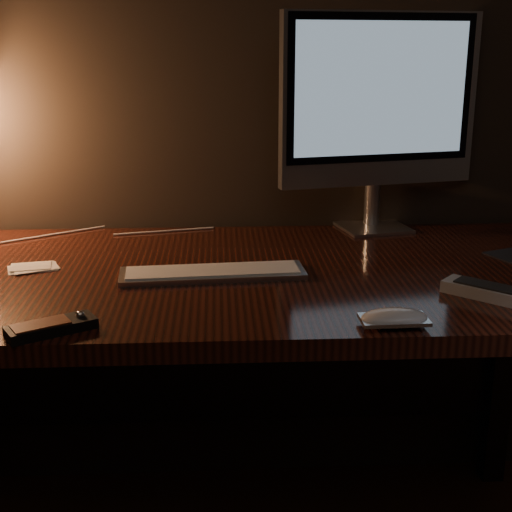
{
  "coord_description": "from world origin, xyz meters",
  "views": [
    {
      "loc": [
        -0.03,
        0.41,
        1.22
      ],
      "look_at": [
        0.04,
        1.73,
        0.82
      ],
      "focal_mm": 50.0,
      "sensor_mm": 36.0,
      "label": 1
    }
  ],
  "objects_px": {
    "keyboard": "(213,272)",
    "media_remote": "(51,327)",
    "mouse": "(394,320)",
    "monitor": "(380,104)",
    "desk": "(234,315)",
    "tv_remote": "(503,294)"
  },
  "relations": [
    {
      "from": "media_remote",
      "to": "mouse",
      "type": "bearing_deg",
      "value": -30.51
    },
    {
      "from": "media_remote",
      "to": "tv_remote",
      "type": "relative_size",
      "value": 0.75
    },
    {
      "from": "monitor",
      "to": "mouse",
      "type": "height_order",
      "value": "monitor"
    },
    {
      "from": "monitor",
      "to": "desk",
      "type": "bearing_deg",
      "value": -157.59
    },
    {
      "from": "desk",
      "to": "media_remote",
      "type": "bearing_deg",
      "value": -128.64
    },
    {
      "from": "desk",
      "to": "media_remote",
      "type": "distance_m",
      "value": 0.52
    },
    {
      "from": "desk",
      "to": "monitor",
      "type": "xyz_separation_m",
      "value": [
        0.37,
        0.26,
        0.45
      ]
    },
    {
      "from": "mouse",
      "to": "media_remote",
      "type": "xyz_separation_m",
      "value": [
        -0.58,
        0.01,
        -0.0
      ]
    },
    {
      "from": "desk",
      "to": "media_remote",
      "type": "height_order",
      "value": "media_remote"
    },
    {
      "from": "desk",
      "to": "monitor",
      "type": "height_order",
      "value": "monitor"
    },
    {
      "from": "monitor",
      "to": "media_remote",
      "type": "distance_m",
      "value": 1.0
    },
    {
      "from": "mouse",
      "to": "tv_remote",
      "type": "distance_m",
      "value": 0.26
    },
    {
      "from": "desk",
      "to": "mouse",
      "type": "distance_m",
      "value": 0.5
    },
    {
      "from": "monitor",
      "to": "mouse",
      "type": "xyz_separation_m",
      "value": [
        -0.11,
        -0.66,
        -0.31
      ]
    },
    {
      "from": "keyboard",
      "to": "tv_remote",
      "type": "bearing_deg",
      "value": -22.56
    },
    {
      "from": "monitor",
      "to": "mouse",
      "type": "distance_m",
      "value": 0.73
    },
    {
      "from": "desk",
      "to": "mouse",
      "type": "xyz_separation_m",
      "value": [
        0.27,
        -0.4,
        0.14
      ]
    },
    {
      "from": "keyboard",
      "to": "tv_remote",
      "type": "height_order",
      "value": "tv_remote"
    },
    {
      "from": "keyboard",
      "to": "media_remote",
      "type": "distance_m",
      "value": 0.39
    },
    {
      "from": "mouse",
      "to": "media_remote",
      "type": "distance_m",
      "value": 0.58
    },
    {
      "from": "tv_remote",
      "to": "media_remote",
      "type": "bearing_deg",
      "value": -129.83
    },
    {
      "from": "media_remote",
      "to": "monitor",
      "type": "bearing_deg",
      "value": 13.53
    }
  ]
}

